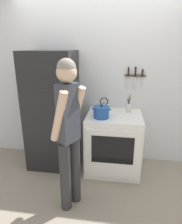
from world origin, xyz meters
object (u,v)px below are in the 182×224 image
at_px(stove_range, 113,143).
at_px(person, 69,129).
at_px(utensil_jar, 128,107).
at_px(dutch_oven_pot, 101,112).
at_px(tea_kettle, 104,107).
at_px(refrigerator, 52,111).

distance_m(stove_range, person, 1.07).
xyz_separation_m(utensil_jar, person, (-0.66, -0.97, 0.02)).
relative_size(stove_range, person, 0.51).
height_order(stove_range, dutch_oven_pot, dutch_oven_pot).
xyz_separation_m(stove_range, utensil_jar, (0.20, 0.17, 0.51)).
bearing_deg(utensil_jar, tea_kettle, -179.09).
relative_size(dutch_oven_pot, utensil_jar, 0.95).
bearing_deg(refrigerator, tea_kettle, 7.68).
bearing_deg(person, utensil_jar, -5.05).
bearing_deg(tea_kettle, person, -107.10).
bearing_deg(refrigerator, utensil_jar, 5.54).
bearing_deg(stove_range, dutch_oven_pot, -148.02).
xyz_separation_m(dutch_oven_pot, utensil_jar, (0.38, 0.28, 0.00)).
bearing_deg(stove_range, tea_kettle, 134.94).
bearing_deg(person, refrigerator, 58.41).
distance_m(dutch_oven_pot, person, 0.74).
bearing_deg(stove_range, utensil_jar, 40.70).
xyz_separation_m(refrigerator, dutch_oven_pot, (0.76, -0.17, 0.08)).
distance_m(refrigerator, tea_kettle, 0.79).
bearing_deg(person, dutch_oven_pot, 6.84).
height_order(stove_range, tea_kettle, tea_kettle).
height_order(utensil_jar, person, person).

